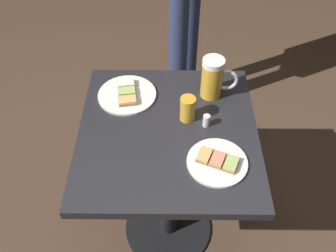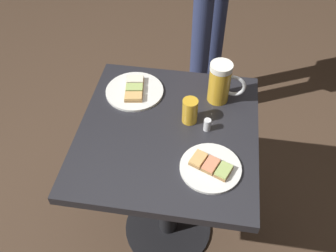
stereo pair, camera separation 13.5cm
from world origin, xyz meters
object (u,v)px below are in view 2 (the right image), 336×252
(plate_near, at_px, (211,167))
(plate_far, at_px, (135,90))
(salt_shaker, at_px, (207,125))
(beer_mug, at_px, (221,83))
(beer_glass_small, at_px, (190,111))

(plate_near, relative_size, plate_far, 0.89)
(plate_near, bearing_deg, salt_shaker, 98.71)
(plate_far, relative_size, beer_mug, 1.37)
(salt_shaker, bearing_deg, plate_near, -81.29)
(beer_mug, distance_m, salt_shaker, 0.19)
(salt_shaker, bearing_deg, beer_glass_small, 152.19)
(salt_shaker, bearing_deg, beer_mug, 78.96)
(plate_near, distance_m, salt_shaker, 0.18)
(plate_near, xyz_separation_m, beer_mug, (0.01, 0.35, 0.08))
(beer_glass_small, distance_m, salt_shaker, 0.08)
(beer_mug, relative_size, beer_glass_small, 1.71)
(plate_far, bearing_deg, beer_glass_small, -27.54)
(plate_far, height_order, beer_glass_small, beer_glass_small)
(plate_near, bearing_deg, beer_mug, 88.95)
(beer_glass_small, bearing_deg, beer_mug, 52.82)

